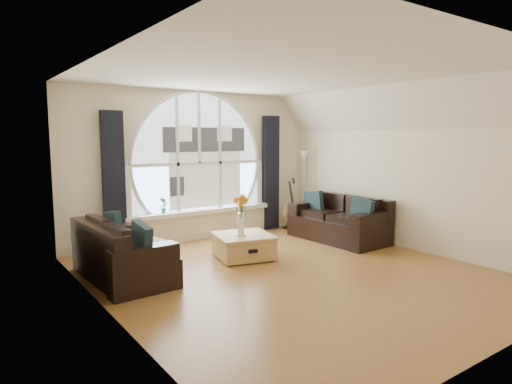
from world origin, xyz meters
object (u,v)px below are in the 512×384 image
object	(u,v)px
sofa_right	(338,219)
vase_flowers	(241,210)
floor_lamp	(304,189)
potted_plant	(163,205)
guitar	(289,203)
sofa_left	(123,249)
coffee_chest	(243,245)

from	to	relation	value
sofa_right	vase_flowers	distance (m)	2.17
sofa_right	vase_flowers	xyz separation A→B (m)	(-2.14, -0.02, 0.36)
floor_lamp	potted_plant	bearing A→B (deg)	173.70
vase_flowers	potted_plant	bearing A→B (deg)	109.95
guitar	sofa_left	bearing A→B (deg)	-177.61
sofa_right	potted_plant	world-z (taller)	potted_plant
guitar	potted_plant	world-z (taller)	guitar
sofa_right	coffee_chest	distance (m)	2.08
sofa_left	potted_plant	bearing A→B (deg)	47.74
vase_flowers	coffee_chest	bearing A→B (deg)	23.81
coffee_chest	floor_lamp	world-z (taller)	floor_lamp
sofa_left	floor_lamp	world-z (taller)	floor_lamp
guitar	vase_flowers	bearing A→B (deg)	-162.50
sofa_left	sofa_right	world-z (taller)	sofa_right
coffee_chest	guitar	size ratio (longest dim) A/B	0.79
floor_lamp	vase_flowers	bearing A→B (deg)	-152.36
guitar	potted_plant	bearing A→B (deg)	159.27
vase_flowers	guitar	distance (m)	2.47
vase_flowers	floor_lamp	size ratio (longest dim) A/B	0.44
vase_flowers	potted_plant	xyz separation A→B (m)	(-0.58, 1.59, -0.06)
vase_flowers	sofa_left	bearing A→B (deg)	176.58
sofa_left	coffee_chest	size ratio (longest dim) A/B	2.01
sofa_left	vase_flowers	world-z (taller)	vase_flowers
sofa_right	guitar	xyz separation A→B (m)	(-0.07, 1.30, 0.13)
sofa_left	sofa_right	xyz separation A→B (m)	(3.94, -0.09, 0.00)
floor_lamp	guitar	world-z (taller)	floor_lamp
sofa_right	coffee_chest	xyz separation A→B (m)	(-2.07, 0.01, -0.19)
potted_plant	coffee_chest	bearing A→B (deg)	-67.56
sofa_left	guitar	xyz separation A→B (m)	(3.87, 1.22, 0.13)
coffee_chest	potted_plant	size ratio (longest dim) A/B	2.86
floor_lamp	potted_plant	world-z (taller)	floor_lamp
sofa_right	guitar	size ratio (longest dim) A/B	1.69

